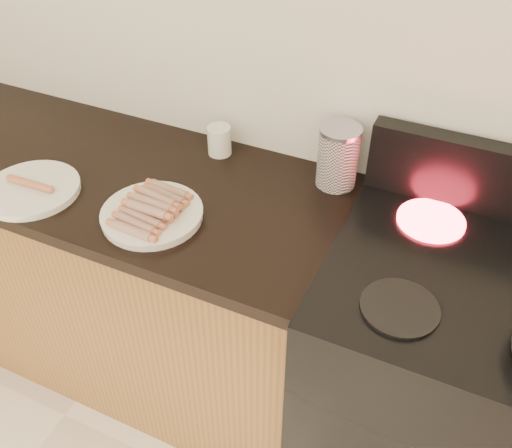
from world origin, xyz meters
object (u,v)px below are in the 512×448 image
at_px(stove, 446,392).
at_px(side_plate, 32,189).
at_px(main_plate, 152,215).
at_px(mug, 219,140).
at_px(canister, 338,156).

xyz_separation_m(stove, side_plate, (-1.24, -0.17, 0.45)).
bearing_deg(main_plate, mug, 87.33).
bearing_deg(mug, canister, 0.00).
distance_m(side_plate, canister, 0.88).
xyz_separation_m(side_plate, canister, (0.78, 0.41, 0.08)).
bearing_deg(canister, mug, 180.00).
distance_m(main_plate, side_plate, 0.38).
xyz_separation_m(stove, mug, (-0.85, 0.24, 0.49)).
bearing_deg(stove, side_plate, -172.42).
bearing_deg(side_plate, mug, 46.08).
relative_size(side_plate, canister, 1.48).
relative_size(main_plate, canister, 1.48).
bearing_deg(side_plate, main_plate, 7.03).
bearing_deg(mug, main_plate, -92.67).
distance_m(stove, mug, 1.01).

